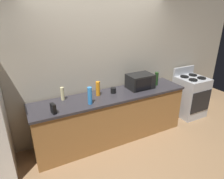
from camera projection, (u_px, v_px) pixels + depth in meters
ground_plane at (122, 149)px, 3.53m from camera, size 8.00×8.00×0.00m
back_wall at (102, 65)px, 3.68m from camera, size 6.40×0.10×2.70m
counter_run at (112, 117)px, 3.69m from camera, size 2.84×0.64×0.90m
stove_range at (190, 96)px, 4.53m from camera, size 0.60×0.61×1.08m
microwave at (140, 81)px, 3.77m from camera, size 0.48×0.35×0.27m
cordless_phone at (53, 109)px, 2.87m from camera, size 0.07×0.12×0.15m
bottle_wine at (156, 79)px, 3.91m from camera, size 0.07×0.07×0.26m
bottle_dish_soap at (98, 89)px, 3.44m from camera, size 0.07×0.07×0.26m
bottle_spray_cleaner at (90, 96)px, 3.13m from camera, size 0.07×0.07×0.28m
bottle_hand_soap at (62, 94)px, 3.28m from camera, size 0.06×0.06×0.22m
mug_black at (113, 90)px, 3.57m from camera, size 0.10×0.10×0.10m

